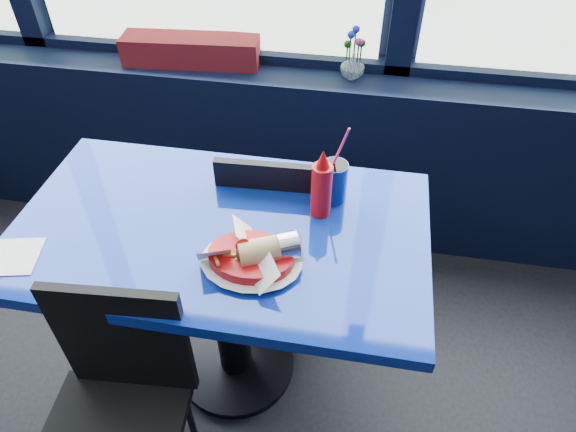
% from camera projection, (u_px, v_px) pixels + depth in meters
% --- Properties ---
extents(window_sill, '(5.00, 0.26, 0.80)m').
position_uv_depth(window_sill, '(214.00, 145.00, 2.39)').
color(window_sill, black).
rests_on(window_sill, ground).
extents(near_table, '(1.20, 0.70, 0.75)m').
position_uv_depth(near_table, '(225.00, 268.00, 1.61)').
color(near_table, black).
rests_on(near_table, ground).
extents(chair_near_front, '(0.40, 0.40, 0.83)m').
position_uv_depth(chair_near_front, '(116.00, 404.00, 1.37)').
color(chair_near_front, black).
rests_on(chair_near_front, ground).
extents(chair_near_back, '(0.40, 0.40, 0.84)m').
position_uv_depth(chair_near_back, '(281.00, 225.00, 1.87)').
color(chair_near_back, black).
rests_on(chair_near_back, ground).
extents(planter_box, '(0.57, 0.19, 0.11)m').
position_uv_depth(planter_box, '(191.00, 50.00, 2.09)').
color(planter_box, maroon).
rests_on(planter_box, window_sill).
extents(flower_vase, '(0.12, 0.13, 0.20)m').
position_uv_depth(flower_vase, '(353.00, 63.00, 1.99)').
color(flower_vase, silver).
rests_on(flower_vase, window_sill).
extents(food_basket, '(0.25, 0.23, 0.09)m').
position_uv_depth(food_basket, '(253.00, 256.00, 1.35)').
color(food_basket, '#AE0B0D').
rests_on(food_basket, near_table).
extents(ketchup_bottle, '(0.06, 0.06, 0.23)m').
position_uv_depth(ketchup_bottle, '(322.00, 187.00, 1.46)').
color(ketchup_bottle, '#AE0B0D').
rests_on(ketchup_bottle, near_table).
extents(soda_cup, '(0.08, 0.08, 0.27)m').
position_uv_depth(soda_cup, '(334.00, 181.00, 1.53)').
color(soda_cup, navy).
rests_on(soda_cup, near_table).
extents(napkin, '(0.16, 0.16, 0.00)m').
position_uv_depth(napkin, '(13.00, 257.00, 1.39)').
color(napkin, white).
rests_on(napkin, near_table).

